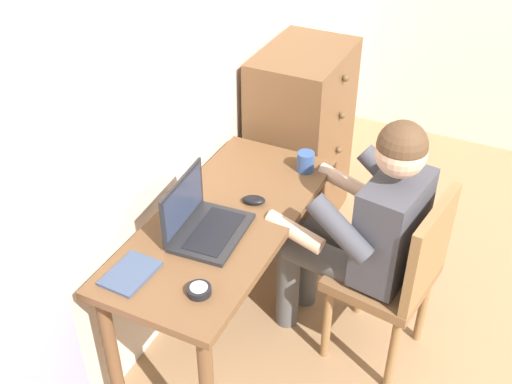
% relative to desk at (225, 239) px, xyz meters
% --- Properties ---
extents(wall_back, '(4.80, 0.05, 2.50)m').
position_rel_desk_xyz_m(wall_back, '(0.23, 0.35, 0.63)').
color(wall_back, beige).
rests_on(wall_back, ground_plane).
extents(desk, '(1.24, 0.55, 0.73)m').
position_rel_desk_xyz_m(desk, '(0.00, 0.00, 0.00)').
color(desk, brown).
rests_on(desk, ground_plane).
extents(dresser, '(0.61, 0.46, 1.07)m').
position_rel_desk_xyz_m(dresser, '(1.04, 0.07, -0.08)').
color(dresser, brown).
rests_on(dresser, ground_plane).
extents(chair, '(0.48, 0.46, 0.90)m').
position_rel_desk_xyz_m(chair, '(0.24, -0.71, -0.11)').
color(chair, brown).
rests_on(chair, ground_plane).
extents(person_seated, '(0.59, 0.62, 1.21)m').
position_rel_desk_xyz_m(person_seated, '(0.26, -0.52, 0.07)').
color(person_seated, '#4C4C4C').
rests_on(person_seated, ground_plane).
extents(laptop, '(0.36, 0.27, 0.24)m').
position_rel_desk_xyz_m(laptop, '(-0.12, 0.03, 0.17)').
color(laptop, '#232326').
rests_on(laptop, desk).
extents(computer_mouse, '(0.09, 0.11, 0.03)m').
position_rel_desk_xyz_m(computer_mouse, '(0.15, -0.07, 0.13)').
color(computer_mouse, black).
rests_on(computer_mouse, desk).
extents(desk_clock, '(0.09, 0.09, 0.03)m').
position_rel_desk_xyz_m(desk_clock, '(-0.43, -0.13, 0.13)').
color(desk_clock, black).
rests_on(desk_clock, desk).
extents(notebook_pad, '(0.22, 0.16, 0.01)m').
position_rel_desk_xyz_m(notebook_pad, '(-0.45, 0.15, 0.12)').
color(notebook_pad, '#3D4C6B').
rests_on(notebook_pad, desk).
extents(coffee_mug, '(0.12, 0.08, 0.09)m').
position_rel_desk_xyz_m(coffee_mug, '(0.49, -0.17, 0.16)').
color(coffee_mug, '#33518C').
rests_on(coffee_mug, desk).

